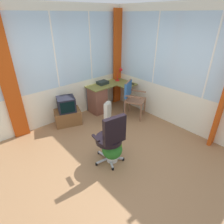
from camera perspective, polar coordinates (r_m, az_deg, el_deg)
The scene contains 14 objects.
ground at distance 3.85m, azimuth 0.10°, elevation -13.84°, with size 5.02×5.04×0.06m, color #906743.
north_window_panel at distance 4.75m, azimuth -16.84°, elevation 12.85°, with size 4.02×0.07×2.78m.
east_window_panel at distance 4.63m, azimuth 19.93°, elevation 11.97°, with size 0.07×4.04×2.78m.
curtain_north_left at distance 4.37m, azimuth -29.44°, elevation 8.46°, with size 0.33×0.07×2.68m, color #B84210.
curtain_corner at distance 5.70m, azimuth 1.91°, elevation 15.89°, with size 0.33×0.07×2.68m, color #B84210.
desk at distance 5.30m, azimuth -4.00°, elevation 4.30°, with size 1.27×0.84×0.76m.
desk_lamp at distance 5.58m, azimuth 2.67°, elevation 12.19°, with size 0.22×0.19×0.39m.
tv_remote at distance 5.38m, azimuth 6.11°, elevation 8.71°, with size 0.04×0.15×0.02m, color black.
paper_tray at distance 5.33m, azimuth -2.91°, elevation 9.07°, with size 0.30×0.23×0.09m, color #222A25.
wooden_armchair at distance 4.98m, azimuth 5.93°, elevation 5.40°, with size 0.65×0.65×0.99m.
office_chair at distance 3.33m, azimuth -0.24°, elevation -7.56°, with size 0.62×0.57×1.05m.
tv_on_stand at distance 4.84m, azimuth -13.63°, elevation -0.11°, with size 0.75×0.63×0.73m.
space_heater at distance 4.74m, azimuth -1.32°, elevation -0.16°, with size 0.33×0.28×0.59m.
potted_plant at distance 3.58m, azimuth 0.22°, elevation -11.47°, with size 0.39×0.39×0.47m.
Camera 1 is at (-1.89, -2.15, 2.55)m, focal length 29.58 mm.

